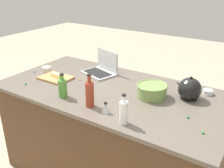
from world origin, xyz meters
TOP-DOWN VIEW (x-y plane):
  - island_counter at (0.00, 0.00)m, footprint 1.95×1.01m
  - laptop at (0.29, -0.26)m, footprint 0.36×0.31m
  - mixing_bowl_large at (-0.34, -0.06)m, footprint 0.24×0.24m
  - bottle_vinegar at (-0.36, 0.41)m, footprint 0.06×0.06m
  - bottle_soy at (-0.03, 0.34)m, footprint 0.06×0.06m
  - bottle_olive at (0.25, 0.33)m, footprint 0.07×0.07m
  - kettle at (-0.60, -0.19)m, footprint 0.21×0.18m
  - cutting_board at (0.57, 0.09)m, footprint 0.29×0.21m
  - butter_stick_left at (0.56, 0.09)m, footprint 0.11×0.05m
  - ramekin_small at (-0.70, -0.35)m, footprint 0.08×0.08m
  - ramekin_medium at (0.79, -0.01)m, footprint 0.09×0.09m
  - kitchen_timer at (-0.17, 0.35)m, footprint 0.07×0.07m
  - candy_1 at (0.86, 0.08)m, footprint 0.01×0.01m
  - candy_2 at (0.36, -0.01)m, footprint 0.01×0.01m
  - candy_3 at (-0.69, 0.11)m, footprint 0.02×0.02m
  - candy_5 at (-0.83, 0.24)m, footprint 0.02×0.02m
  - candy_6 at (-0.64, -0.33)m, footprint 0.02×0.02m
  - candy_7 at (0.70, 0.33)m, footprint 0.02×0.02m
  - candy_8 at (0.17, -0.15)m, footprint 0.02×0.02m

SIDE VIEW (x-z plane):
  - island_counter at x=0.00m, z-range 0.00..0.90m
  - candy_1 at x=0.86m, z-range 0.90..0.91m
  - candy_2 at x=0.36m, z-range 0.90..0.91m
  - candy_5 at x=-0.83m, z-range 0.90..0.92m
  - candy_3 at x=-0.69m, z-range 0.90..0.92m
  - candy_7 at x=0.70m, z-range 0.90..0.92m
  - candy_8 at x=0.17m, z-range 0.90..0.92m
  - cutting_board at x=0.57m, z-range 0.90..0.92m
  - candy_6 at x=-0.64m, z-range 0.90..0.92m
  - ramekin_small at x=-0.70m, z-range 0.90..0.94m
  - ramekin_medium at x=0.79m, z-range 0.90..0.94m
  - kitchen_timer at x=-0.17m, z-range 0.90..0.97m
  - butter_stick_left at x=0.56m, z-range 0.92..0.95m
  - laptop at x=0.29m, z-range 0.84..1.06m
  - mixing_bowl_large at x=-0.34m, z-range 0.90..1.01m
  - bottle_olive at x=0.25m, z-range 0.88..1.08m
  - kettle at x=-0.60m, z-range 0.88..1.08m
  - bottle_vinegar at x=-0.36m, z-range 0.88..1.09m
  - bottle_soy at x=-0.03m, z-range 0.88..1.13m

